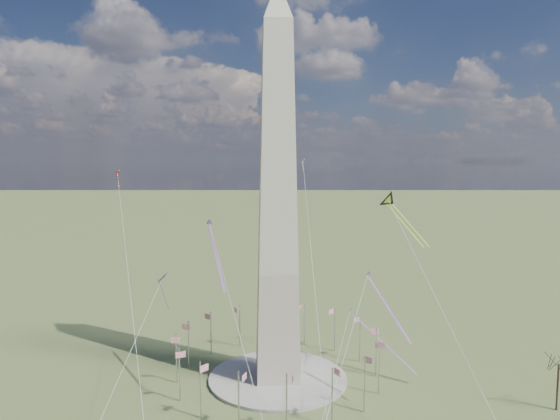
{
  "coord_description": "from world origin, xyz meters",
  "views": [
    {
      "loc": [
        -8.81,
        -125.04,
        56.64
      ],
      "look_at": [
        0.59,
        0.0,
        44.51
      ],
      "focal_mm": 32.0,
      "sensor_mm": 36.0,
      "label": 1
    }
  ],
  "objects": [
    {
      "name": "ground",
      "position": [
        0.0,
        0.0,
        0.0
      ],
      "size": [
        2000.0,
        2000.0,
        0.0
      ],
      "primitive_type": "plane",
      "color": "#4F6331",
      "rests_on": "ground"
    },
    {
      "name": "plaza",
      "position": [
        0.0,
        0.0,
        0.4
      ],
      "size": [
        36.0,
        36.0,
        0.8
      ],
      "primitive_type": "cylinder",
      "color": "#A09F93",
      "rests_on": "ground"
    },
    {
      "name": "washington_monument",
      "position": [
        0.0,
        0.0,
        47.95
      ],
      "size": [
        15.56,
        15.56,
        100.0
      ],
      "color": "#B2A395",
      "rests_on": "plaza"
    },
    {
      "name": "flagpole_ring",
      "position": [
        -0.0,
        -0.0,
        7.27
      ],
      "size": [
        54.4,
        54.4,
        13.0
      ],
      "color": "#B6B9BD",
      "rests_on": "ground"
    },
    {
      "name": "tree_near",
      "position": [
        62.58,
        -20.89,
        11.74
      ],
      "size": [
        9.4,
        9.4,
        16.45
      ],
      "color": "#413727",
      "rests_on": "ground"
    },
    {
      "name": "kite_delta_black",
      "position": [
        31.54,
        7.85,
        45.32
      ],
      "size": [
        10.44,
        16.39,
        13.55
      ],
      "rotation": [
        0.0,
        0.0,
        3.57
      ],
      "color": "black",
      "rests_on": "ground"
    },
    {
      "name": "kite_diamond_purple",
      "position": [
        -30.21,
        7.54,
        24.89
      ],
      "size": [
        2.65,
        3.64,
        10.64
      ],
      "rotation": [
        0.0,
        0.0,
        2.36
      ],
      "color": "navy",
      "rests_on": "ground"
    },
    {
      "name": "kite_streamer_left",
      "position": [
        24.66,
        -9.81,
        23.89
      ],
      "size": [
        6.7,
        18.16,
        12.83
      ],
      "rotation": [
        0.0,
        0.0,
        3.45
      ],
      "color": "red",
      "rests_on": "ground"
    },
    {
      "name": "kite_streamer_mid",
      "position": [
        -15.79,
        -4.96,
        36.4
      ],
      "size": [
        5.81,
        20.18,
        14.04
      ],
      "rotation": [
        0.0,
        0.0,
        3.37
      ],
      "color": "red",
      "rests_on": "ground"
    },
    {
      "name": "kite_streamer_right",
      "position": [
        25.93,
        3.08,
        10.87
      ],
      "size": [
        15.62,
        14.99,
        14.02
      ],
      "rotation": [
        0.0,
        0.0,
        3.95
      ],
      "color": "red",
      "rests_on": "ground"
    },
    {
      "name": "kite_small_red",
      "position": [
        -46.3,
        28.2,
        52.96
      ],
      "size": [
        1.52,
        2.2,
        4.61
      ],
      "rotation": [
        0.0,
        0.0,
        2.44
      ],
      "color": "red",
      "rests_on": "ground"
    },
    {
      "name": "kite_small_white",
      "position": [
        11.71,
        44.42,
        56.48
      ],
      "size": [
        1.27,
        2.0,
        4.47
      ],
      "rotation": [
        0.0,
        0.0,
        2.68
      ],
      "color": "white",
      "rests_on": "ground"
    }
  ]
}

